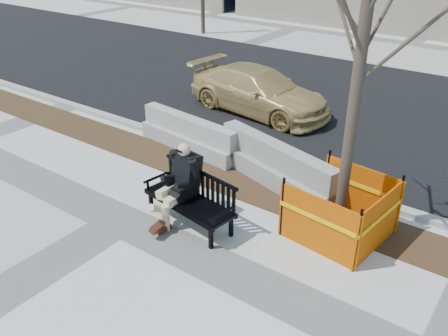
{
  "coord_description": "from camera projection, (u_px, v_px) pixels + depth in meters",
  "views": [
    {
      "loc": [
        6.34,
        -5.24,
        5.37
      ],
      "look_at": [
        1.57,
        1.33,
        1.1
      ],
      "focal_mm": 38.4,
      "sensor_mm": 36.0,
      "label": 1
    }
  ],
  "objects": [
    {
      "name": "ground",
      "position": [
        122.0,
        220.0,
        9.55
      ],
      "size": [
        120.0,
        120.0,
        0.0
      ],
      "primitive_type": "plane",
      "color": "beige",
      "rests_on": "ground"
    },
    {
      "name": "mulch_strip",
      "position": [
        202.0,
        171.0,
        11.41
      ],
      "size": [
        40.0,
        1.2,
        0.02
      ],
      "primitive_type": "cube",
      "color": "#47301C",
      "rests_on": "ground"
    },
    {
      "name": "asphalt_street",
      "position": [
        318.0,
        99.0,
        15.85
      ],
      "size": [
        60.0,
        10.4,
        0.01
      ],
      "primitive_type": "cube",
      "color": "black",
      "rests_on": "ground"
    },
    {
      "name": "curb",
      "position": [
        226.0,
        154.0,
        12.06
      ],
      "size": [
        60.0,
        0.25,
        0.12
      ],
      "primitive_type": "cube",
      "color": "#9E9B93",
      "rests_on": "ground"
    },
    {
      "name": "bench",
      "position": [
        190.0,
        223.0,
        9.46
      ],
      "size": [
        2.11,
        1.02,
        1.08
      ],
      "primitive_type": null,
      "rotation": [
        0.0,
        0.0,
        -0.15
      ],
      "color": "black",
      "rests_on": "ground"
    },
    {
      "name": "seated_man",
      "position": [
        183.0,
        216.0,
        9.67
      ],
      "size": [
        0.86,
        1.24,
        1.61
      ],
      "primitive_type": null,
      "rotation": [
        0.0,
        0.0,
        -0.15
      ],
      "color": "black",
      "rests_on": "ground"
    },
    {
      "name": "tree_fence",
      "position": [
        337.0,
        233.0,
        9.16
      ],
      "size": [
        2.73,
        2.73,
        6.15
      ],
      "primitive_type": null,
      "rotation": [
        0.0,
        0.0,
        -0.12
      ],
      "color": "#ED6300",
      "rests_on": "ground"
    },
    {
      "name": "sedan",
      "position": [
        258.0,
        112.0,
        14.88
      ],
      "size": [
        4.8,
        2.34,
        1.34
      ],
      "primitive_type": "imported",
      "rotation": [
        0.0,
        0.0,
        1.47
      ],
      "color": "tan",
      "rests_on": "ground"
    },
    {
      "name": "jersey_barrier_left",
      "position": [
        190.0,
        149.0,
        12.5
      ],
      "size": [
        3.14,
        0.96,
        0.89
      ],
      "primitive_type": null,
      "rotation": [
        0.0,
        0.0,
        -0.11
      ],
      "color": "#9D9B93",
      "rests_on": "ground"
    },
    {
      "name": "jersey_barrier_right",
      "position": [
        275.0,
        182.0,
        10.91
      ],
      "size": [
        3.43,
        1.59,
        0.97
      ],
      "primitive_type": null,
      "rotation": [
        0.0,
        0.0,
        -0.28
      ],
      "color": "gray",
      "rests_on": "ground"
    },
    {
      "name": "far_tree_left",
      "position": [
        203.0,
        33.0,
        24.88
      ],
      "size": [
        2.4,
        2.4,
        6.14
      ],
      "primitive_type": null,
      "rotation": [
        0.0,
        0.0,
        -0.06
      ],
      "color": "#493B2F",
      "rests_on": "ground"
    }
  ]
}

